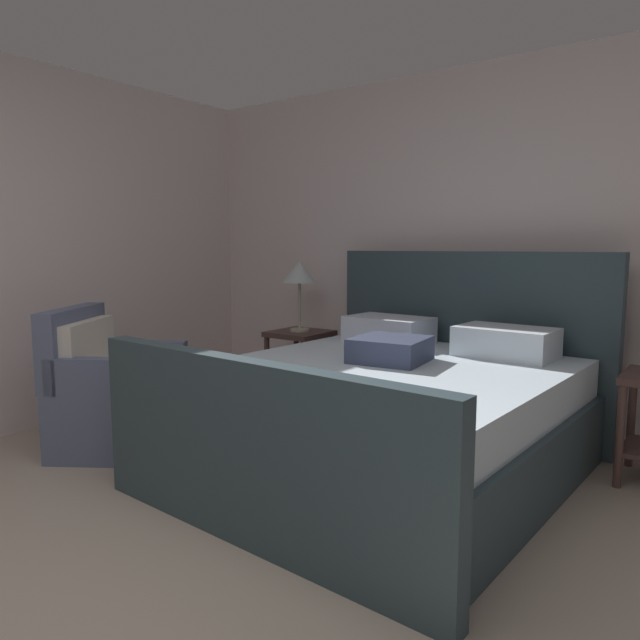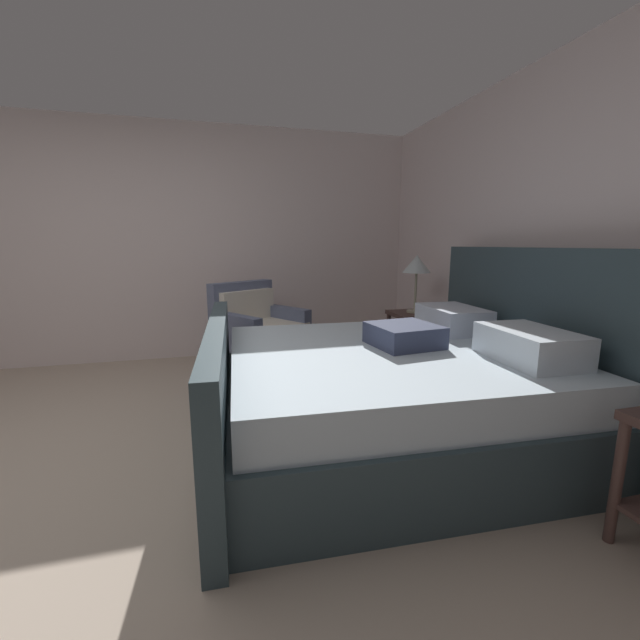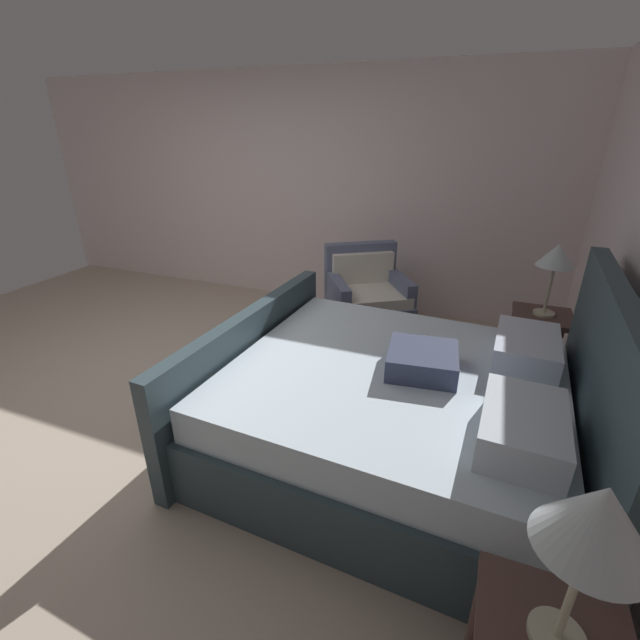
# 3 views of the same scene
# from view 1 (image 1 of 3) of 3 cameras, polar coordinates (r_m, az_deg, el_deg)

# --- Properties ---
(wall_back) EXTENTS (5.05, 0.12, 2.54)m
(wall_back) POSITION_cam_1_polar(r_m,az_deg,el_deg) (4.34, 15.66, 6.77)
(wall_back) COLOR silver
(wall_back) RESTS_ON ground
(bed) EXTENTS (2.07, 2.26, 1.25)m
(bed) POSITION_cam_1_polar(r_m,az_deg,el_deg) (3.37, 6.67, -8.81)
(bed) COLOR #304147
(bed) RESTS_ON ground
(nightstand_left) EXTENTS (0.44, 0.44, 0.60)m
(nightstand_left) POSITION_cam_1_polar(r_m,az_deg,el_deg) (4.76, -1.98, -3.45)
(nightstand_left) COLOR #4D3630
(nightstand_left) RESTS_ON ground
(table_lamp_left) EXTENTS (0.27, 0.27, 0.57)m
(table_lamp_left) POSITION_cam_1_polar(r_m,az_deg,el_deg) (4.68, -2.02, 4.46)
(table_lamp_left) COLOR #B7B293
(table_lamp_left) RESTS_ON nightstand_left
(armchair) EXTENTS (1.01, 1.00, 0.90)m
(armchair) POSITION_cam_1_polar(r_m,az_deg,el_deg) (3.96, -19.40, -6.86)
(armchair) COLOR slate
(armchair) RESTS_ON ground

